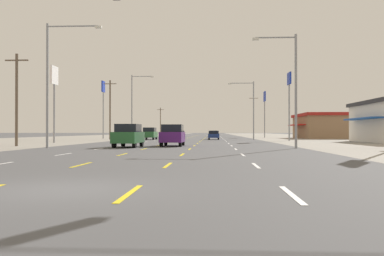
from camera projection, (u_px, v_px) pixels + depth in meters
The scene contains 24 objects.
ground_plane at pixel (194, 139), 75.52m from camera, with size 572.00×572.00×0.00m, color #4C4C4F.
lot_apron_left at pixel (61, 139), 76.83m from camera, with size 28.00×440.00×0.01m, color gray.
lot_apron_right at pixel (332, 139), 74.22m from camera, with size 28.00×440.00×0.01m, color gray.
lane_markings at pixel (201, 136), 113.97m from camera, with size 10.64×227.60×0.01m.
signal_span_wire at pixel (131, 37), 16.70m from camera, with size 26.73×0.52×8.82m.
suv_inner_left_nearest at pixel (128, 135), 35.51m from camera, with size 1.98×4.90×1.98m.
suv_center_turn_near at pixel (173, 135), 38.16m from camera, with size 1.98×4.90×1.98m.
suv_far_left_mid at pixel (150, 133), 67.88m from camera, with size 1.98×4.90×1.98m.
sedan_inner_right_midfar at pixel (214, 135), 68.08m from camera, with size 1.80×4.50×1.46m.
hatchback_inner_right_far at pixel (213, 134), 98.53m from camera, with size 1.72×3.90×1.54m.
hatchback_far_left_farther at pixel (182, 133), 139.39m from camera, with size 1.72×3.90×1.54m.
storefront_right_row_2 at pixel (328, 126), 80.03m from camera, with size 12.67×15.27×4.75m.
pole_sign_left_row_1 at pixel (54, 85), 49.06m from camera, with size 0.24×1.99×9.10m.
pole_sign_left_row_2 at pixel (103, 96), 78.48m from camera, with size 0.24×1.84×10.90m.
pole_sign_right_row_1 at pixel (289, 89), 59.91m from camera, with size 0.24×2.20×9.88m.
pole_sign_right_row_2 at pixel (265, 102), 90.89m from camera, with size 0.24×2.34×10.10m.
streetlight_left_row_0 at pixel (53, 75), 34.13m from camera, with size 4.64×0.26×10.28m.
streetlight_right_row_0 at pixel (291, 83), 33.10m from camera, with size 3.56×0.26×9.15m.
streetlight_left_row_1 at pixel (134, 103), 69.35m from camera, with size 3.79×0.26×10.83m.
streetlight_right_row_1 at pixel (251, 106), 68.31m from camera, with size 4.28×0.26×9.59m.
utility_pole_left_row_0 at pixel (17, 98), 38.01m from camera, with size 2.20×0.26×8.50m.
utility_pole_left_row_1 at pixel (110, 109), 70.45m from camera, with size 2.20×0.26×10.06m.
utility_pole_right_row_2 at pixel (254, 116), 102.72m from camera, with size 2.20×0.26×10.19m.
utility_pole_left_row_3 at pixel (160, 121), 133.40m from camera, with size 2.20×0.26×8.97m.
Camera 1 is at (3.59, -9.45, 1.36)m, focal length 38.75 mm.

